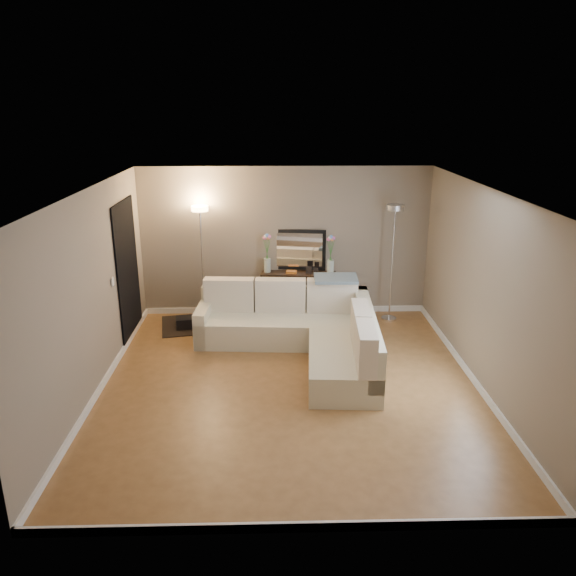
{
  "coord_description": "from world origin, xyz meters",
  "views": [
    {
      "loc": [
        -0.21,
        -6.76,
        3.6
      ],
      "look_at": [
        0.0,
        0.8,
        1.1
      ],
      "focal_mm": 35.0,
      "sensor_mm": 36.0,
      "label": 1
    }
  ],
  "objects_px": {
    "sectional_sofa": "(305,330)",
    "floor_lamp_lit": "(201,240)",
    "console_table": "(294,292)",
    "floor_lamp_unlit": "(393,240)"
  },
  "relations": [
    {
      "from": "sectional_sofa",
      "to": "console_table",
      "type": "distance_m",
      "value": 1.52
    },
    {
      "from": "console_table",
      "to": "floor_lamp_unlit",
      "type": "xyz_separation_m",
      "value": [
        1.66,
        -0.23,
        0.97
      ]
    },
    {
      "from": "console_table",
      "to": "floor_lamp_unlit",
      "type": "relative_size",
      "value": 0.66
    },
    {
      "from": "sectional_sofa",
      "to": "floor_lamp_unlit",
      "type": "bearing_deg",
      "value": 39.73
    },
    {
      "from": "console_table",
      "to": "floor_lamp_lit",
      "type": "height_order",
      "value": "floor_lamp_lit"
    },
    {
      "from": "sectional_sofa",
      "to": "console_table",
      "type": "bearing_deg",
      "value": 94.19
    },
    {
      "from": "sectional_sofa",
      "to": "console_table",
      "type": "height_order",
      "value": "sectional_sofa"
    },
    {
      "from": "floor_lamp_lit",
      "to": "sectional_sofa",
      "type": "bearing_deg",
      "value": -42.06
    },
    {
      "from": "sectional_sofa",
      "to": "floor_lamp_lit",
      "type": "height_order",
      "value": "floor_lamp_lit"
    },
    {
      "from": "console_table",
      "to": "floor_lamp_lit",
      "type": "relative_size",
      "value": 0.67
    }
  ]
}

